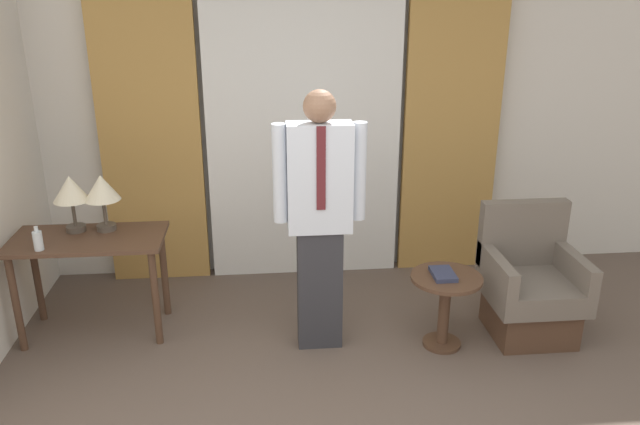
{
  "coord_description": "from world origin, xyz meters",
  "views": [
    {
      "loc": [
        -0.33,
        -2.09,
        2.36
      ],
      "look_at": [
        0.0,
        1.51,
        1.02
      ],
      "focal_mm": 35.0,
      "sensor_mm": 36.0,
      "label": 1
    }
  ],
  "objects": [
    {
      "name": "curtain_drape_left",
      "position": [
        -1.21,
        2.83,
        1.29
      ],
      "size": [
        0.79,
        0.06,
        2.58
      ],
      "color": "#B28442",
      "rests_on": "ground_plane"
    },
    {
      "name": "person",
      "position": [
        0.02,
        1.66,
        0.97
      ],
      "size": [
        0.59,
        0.21,
        1.76
      ],
      "color": "#2D2D33",
      "rests_on": "ground_plane"
    },
    {
      "name": "armchair",
      "position": [
        1.5,
        1.68,
        0.33
      ],
      "size": [
        0.62,
        0.62,
        0.91
      ],
      "color": "#4C3323",
      "rests_on": "ground_plane"
    },
    {
      "name": "table_lamp_left",
      "position": [
        -1.65,
        2.09,
        1.02
      ],
      "size": [
        0.24,
        0.24,
        0.4
      ],
      "color": "#4C4238",
      "rests_on": "desk"
    },
    {
      "name": "wall_back",
      "position": [
        0.0,
        2.96,
        1.35
      ],
      "size": [
        10.0,
        0.06,
        2.7
      ],
      "color": "silver",
      "rests_on": "ground_plane"
    },
    {
      "name": "side_table",
      "position": [
        0.86,
        1.55,
        0.36
      ],
      "size": [
        0.48,
        0.48,
        0.52
      ],
      "color": "#4C3323",
      "rests_on": "ground_plane"
    },
    {
      "name": "bottle_near_edge",
      "position": [
        -1.8,
        1.78,
        0.8
      ],
      "size": [
        0.06,
        0.06,
        0.16
      ],
      "color": "silver",
      "rests_on": "desk"
    },
    {
      "name": "table_lamp_right",
      "position": [
        -1.44,
        2.09,
        1.02
      ],
      "size": [
        0.24,
        0.24,
        0.4
      ],
      "color": "#4C4238",
      "rests_on": "desk"
    },
    {
      "name": "desk",
      "position": [
        -1.55,
        1.97,
        0.6
      ],
      "size": [
        1.03,
        0.54,
        0.73
      ],
      "color": "#4C3323",
      "rests_on": "ground_plane"
    },
    {
      "name": "curtain_sheer_center",
      "position": [
        0.0,
        2.83,
        1.29
      ],
      "size": [
        1.56,
        0.06,
        2.58
      ],
      "color": "white",
      "rests_on": "ground_plane"
    },
    {
      "name": "book",
      "position": [
        0.83,
        1.56,
        0.54
      ],
      "size": [
        0.15,
        0.22,
        0.03
      ],
      "color": "#2D334C",
      "rests_on": "side_table"
    },
    {
      "name": "curtain_drape_right",
      "position": [
        1.21,
        2.83,
        1.29
      ],
      "size": [
        0.79,
        0.06,
        2.58
      ],
      "color": "#B28442",
      "rests_on": "ground_plane"
    }
  ]
}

